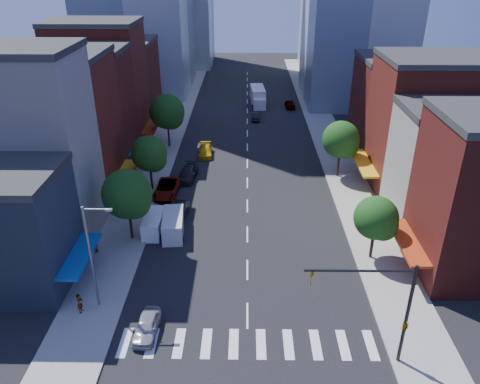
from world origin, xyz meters
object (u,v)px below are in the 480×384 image
object	(u,v)px
parked_car_rear	(188,173)
pedestrian_far	(95,245)
box_truck	(258,97)
pedestrian_near	(80,303)
cargo_van_near	(173,225)
traffic_car_oncoming	(256,116)
parked_car_third	(167,189)
cargo_van_far	(154,224)
traffic_car_far	(290,104)
parked_car_front	(147,326)
taxi	(205,151)
parked_car_second	(177,213)

from	to	relation	value
parked_car_rear	pedestrian_far	bearing A→B (deg)	-106.65
box_truck	pedestrian_near	bearing A→B (deg)	-108.85
cargo_van_near	traffic_car_oncoming	world-z (taller)	cargo_van_near
traffic_car_oncoming	parked_car_third	bearing A→B (deg)	71.54
parked_car_third	cargo_van_far	world-z (taller)	cargo_van_far
parked_car_rear	box_truck	size ratio (longest dim) A/B	0.61
traffic_car_far	pedestrian_near	distance (m)	59.89
parked_car_front	box_truck	distance (m)	60.44
parked_car_third	cargo_van_far	size ratio (longest dim) A/B	1.25
traffic_car_oncoming	pedestrian_near	bearing A→B (deg)	76.09
parked_car_third	cargo_van_near	world-z (taller)	cargo_van_near
cargo_van_far	taxi	xyz separation A→B (m)	(3.58, 20.61, -0.28)
traffic_car_oncoming	box_truck	distance (m)	8.79
parked_car_third	box_truck	world-z (taller)	box_truck
box_truck	pedestrian_near	distance (m)	59.53
parked_car_third	cargo_van_far	xyz separation A→B (m)	(-0.00, -8.37, 0.16)
parked_car_second	pedestrian_near	distance (m)	15.86
cargo_van_near	taxi	xyz separation A→B (m)	(1.56, 20.99, -0.39)
traffic_car_far	pedestrian_near	size ratio (longest dim) A/B	2.43
traffic_car_far	pedestrian_far	size ratio (longest dim) A/B	2.69
cargo_van_near	pedestrian_near	size ratio (longest dim) A/B	2.96
parked_car_third	traffic_car_oncoming	world-z (taller)	parked_car_third
parked_car_front	cargo_van_far	size ratio (longest dim) A/B	0.89
cargo_van_far	parked_car_third	bearing A→B (deg)	91.30
cargo_van_far	taxi	distance (m)	20.92
parked_car_rear	pedestrian_far	distance (m)	18.00
traffic_car_far	pedestrian_far	bearing A→B (deg)	62.69
cargo_van_far	traffic_car_oncoming	distance (m)	38.30
cargo_van_far	pedestrian_far	distance (m)	6.22
traffic_car_oncoming	traffic_car_far	world-z (taller)	traffic_car_far
pedestrian_near	taxi	bearing A→B (deg)	-11.14
parked_car_second	pedestrian_near	xyz separation A→B (m)	(-5.64, -14.82, 0.22)
cargo_van_near	box_truck	size ratio (longest dim) A/B	0.63
parked_car_front	pedestrian_far	world-z (taller)	pedestrian_far
cargo_van_near	parked_car_third	bearing A→B (deg)	97.60
taxi	box_truck	distance (m)	26.04
parked_car_front	box_truck	xyz separation A→B (m)	(9.47, 59.69, 0.84)
pedestrian_far	traffic_car_oncoming	bearing A→B (deg)	146.02
traffic_car_far	box_truck	world-z (taller)	box_truck
traffic_car_oncoming	box_truck	world-z (taller)	box_truck
parked_car_second	cargo_van_far	xyz separation A→B (m)	(-2.00, -2.65, 0.15)
parked_car_second	traffic_car_oncoming	distance (m)	35.20
parked_car_second	box_truck	xyz separation A→B (m)	(9.47, 42.76, 0.73)
cargo_van_far	box_truck	size ratio (longest dim) A/B	0.55
parked_car_second	parked_car_rear	xyz separation A→B (m)	(-0.03, 10.18, -0.07)
parked_car_third	traffic_car_oncoming	xyz separation A→B (m)	(11.00, 28.32, -0.14)
box_truck	taxi	bearing A→B (deg)	-111.79
parked_car_third	traffic_car_far	world-z (taller)	parked_car_third
parked_car_front	cargo_van_far	xyz separation A→B (m)	(-2.00, 14.27, 0.26)
parked_car_rear	cargo_van_far	xyz separation A→B (m)	(-1.98, -12.84, 0.22)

